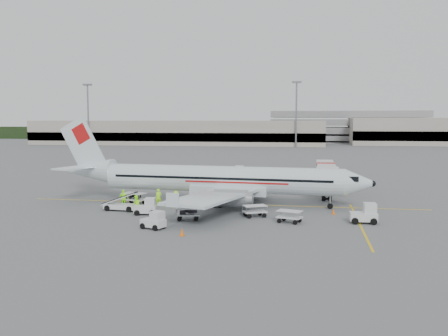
{
  "coord_description": "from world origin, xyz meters",
  "views": [
    {
      "loc": [
        9.46,
        -53.32,
        9.19
      ],
      "look_at": [
        0.0,
        2.0,
        3.8
      ],
      "focal_mm": 40.0,
      "sensor_mm": 36.0,
      "label": 1
    }
  ],
  "objects_px": {
    "aircraft": "(222,161)",
    "jet_bridge": "(325,178)",
    "belt_loader": "(121,199)",
    "tug_aft": "(145,206)",
    "tug_fore": "(364,213)",
    "tug_mid": "(153,220)"
  },
  "relations": [
    {
      "from": "belt_loader",
      "to": "tug_aft",
      "type": "relative_size",
      "value": 2.14
    },
    {
      "from": "tug_mid",
      "to": "aircraft",
      "type": "bearing_deg",
      "value": 96.01
    },
    {
      "from": "belt_loader",
      "to": "tug_mid",
      "type": "distance_m",
      "value": 9.67
    },
    {
      "from": "aircraft",
      "to": "tug_mid",
      "type": "xyz_separation_m",
      "value": [
        -3.65,
        -13.09,
        -3.96
      ]
    },
    {
      "from": "aircraft",
      "to": "tug_aft",
      "type": "xyz_separation_m",
      "value": [
        -6.37,
        -7.06,
        -3.91
      ]
    },
    {
      "from": "jet_bridge",
      "to": "tug_aft",
      "type": "relative_size",
      "value": 7.04
    },
    {
      "from": "aircraft",
      "to": "tug_aft",
      "type": "distance_m",
      "value": 10.28
    },
    {
      "from": "belt_loader",
      "to": "tug_fore",
      "type": "distance_m",
      "value": 23.82
    },
    {
      "from": "belt_loader",
      "to": "tug_fore",
      "type": "relative_size",
      "value": 1.92
    },
    {
      "from": "aircraft",
      "to": "jet_bridge",
      "type": "height_order",
      "value": "aircraft"
    },
    {
      "from": "belt_loader",
      "to": "tug_aft",
      "type": "bearing_deg",
      "value": -20.91
    },
    {
      "from": "belt_loader",
      "to": "aircraft",
      "type": "bearing_deg",
      "value": 36.56
    },
    {
      "from": "jet_bridge",
      "to": "aircraft",
      "type": "bearing_deg",
      "value": -139.5
    },
    {
      "from": "belt_loader",
      "to": "jet_bridge",
      "type": "bearing_deg",
      "value": 42.87
    },
    {
      "from": "aircraft",
      "to": "jet_bridge",
      "type": "bearing_deg",
      "value": 44.96
    },
    {
      "from": "aircraft",
      "to": "tug_fore",
      "type": "distance_m",
      "value": 16.62
    },
    {
      "from": "belt_loader",
      "to": "tug_mid",
      "type": "relative_size",
      "value": 2.27
    },
    {
      "from": "jet_bridge",
      "to": "tug_mid",
      "type": "distance_m",
      "value": 27.37
    },
    {
      "from": "tug_mid",
      "to": "tug_aft",
      "type": "relative_size",
      "value": 0.94
    },
    {
      "from": "aircraft",
      "to": "jet_bridge",
      "type": "distance_m",
      "value": 15.24
    },
    {
      "from": "tug_fore",
      "to": "tug_mid",
      "type": "xyz_separation_m",
      "value": [
        -17.86,
        -5.37,
        -0.14
      ]
    },
    {
      "from": "aircraft",
      "to": "jet_bridge",
      "type": "relative_size",
      "value": 2.3
    }
  ]
}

